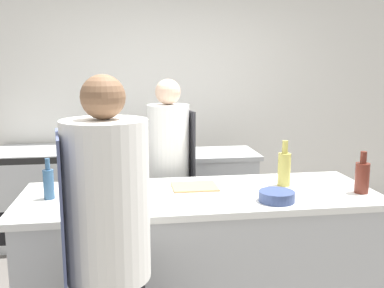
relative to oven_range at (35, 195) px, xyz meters
name	(u,v)px	position (x,y,z in m)	size (l,w,h in m)	color
wall_back	(168,96)	(1.38, 0.41, 0.94)	(8.00, 0.06, 2.80)	silver
prep_counter	(200,262)	(1.38, -1.72, 0.01)	(2.23, 0.80, 0.94)	#B7BABC
pass_counter	(168,202)	(1.29, -0.45, 0.01)	(1.65, 0.56, 0.94)	#B7BABC
oven_range	(35,195)	(0.00, 0.00, 0.00)	(0.70, 0.71, 0.92)	#B7BABC
chef_at_prep_near	(108,263)	(0.84, -2.43, 0.38)	(0.42, 0.40, 1.69)	black
chef_at_stove	(169,182)	(1.25, -1.03, 0.36)	(0.36, 0.34, 1.63)	black
bottle_olive_oil	(89,187)	(0.70, -1.76, 0.55)	(0.07, 0.07, 0.19)	black
bottle_vinegar	(49,183)	(0.46, -1.71, 0.57)	(0.06, 0.06, 0.25)	#2D5175
bottle_wine	(284,168)	(1.96, -1.64, 0.60)	(0.08, 0.08, 0.30)	#B2A84C
bottle_cooking_oil	(362,177)	(2.38, -1.87, 0.58)	(0.09, 0.09, 0.27)	#5B2319
bowl_mixing_large	(277,196)	(1.80, -1.96, 0.51)	(0.21, 0.21, 0.06)	navy
bowl_prep_small	(107,186)	(0.80, -1.60, 0.51)	(0.17, 0.17, 0.08)	white
cutting_board	(195,187)	(1.36, -1.60, 0.48)	(0.29, 0.24, 0.01)	tan
stockpot	(98,146)	(0.67, -0.44, 0.56)	(0.24, 0.24, 0.17)	#B7BABC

